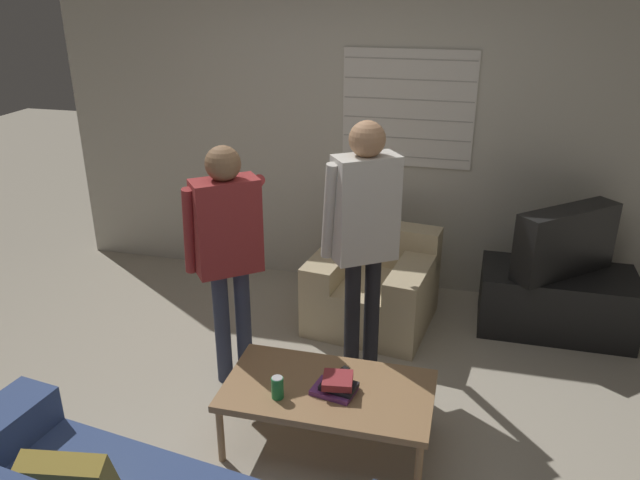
{
  "coord_description": "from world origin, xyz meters",
  "views": [
    {
      "loc": [
        0.87,
        -2.87,
        2.46
      ],
      "look_at": [
        0.03,
        0.48,
        1.0
      ],
      "focal_mm": 35.0,
      "sensor_mm": 36.0,
      "label": 1
    }
  ],
  "objects_px": {
    "tv": "(565,241)",
    "spare_remote": "(340,373)",
    "person_right_standing": "(364,223)",
    "book_stack": "(337,385)",
    "armchair_beige": "(374,286)",
    "soda_can": "(277,388)",
    "person_left_standing": "(227,239)",
    "coffee_table": "(328,393)"
  },
  "relations": [
    {
      "from": "tv",
      "to": "spare_remote",
      "type": "relative_size",
      "value": 5.56
    },
    {
      "from": "person_right_standing",
      "to": "book_stack",
      "type": "height_order",
      "value": "person_right_standing"
    },
    {
      "from": "person_right_standing",
      "to": "spare_remote",
      "type": "relative_size",
      "value": 12.69
    },
    {
      "from": "person_right_standing",
      "to": "armchair_beige",
      "type": "bearing_deg",
      "value": 58.68
    },
    {
      "from": "person_right_standing",
      "to": "spare_remote",
      "type": "distance_m",
      "value": 0.9
    },
    {
      "from": "armchair_beige",
      "to": "soda_can",
      "type": "bearing_deg",
      "value": 88.74
    },
    {
      "from": "person_left_standing",
      "to": "soda_can",
      "type": "relative_size",
      "value": 12.48
    },
    {
      "from": "armchair_beige",
      "to": "tv",
      "type": "distance_m",
      "value": 1.42
    },
    {
      "from": "person_left_standing",
      "to": "soda_can",
      "type": "xyz_separation_m",
      "value": [
        0.51,
        -0.64,
        -0.54
      ]
    },
    {
      "from": "coffee_table",
      "to": "person_right_standing",
      "type": "distance_m",
      "value": 1.02
    },
    {
      "from": "coffee_table",
      "to": "spare_remote",
      "type": "xyz_separation_m",
      "value": [
        0.04,
        0.13,
        0.05
      ]
    },
    {
      "from": "person_left_standing",
      "to": "book_stack",
      "type": "bearing_deg",
      "value": -71.04
    },
    {
      "from": "person_right_standing",
      "to": "spare_remote",
      "type": "height_order",
      "value": "person_right_standing"
    },
    {
      "from": "person_left_standing",
      "to": "book_stack",
      "type": "distance_m",
      "value": 1.11
    },
    {
      "from": "coffee_table",
      "to": "person_right_standing",
      "type": "relative_size",
      "value": 0.67
    },
    {
      "from": "tv",
      "to": "armchair_beige",
      "type": "bearing_deg",
      "value": -33.24
    },
    {
      "from": "coffee_table",
      "to": "person_left_standing",
      "type": "relative_size",
      "value": 0.73
    },
    {
      "from": "coffee_table",
      "to": "book_stack",
      "type": "distance_m",
      "value": 0.1
    },
    {
      "from": "tv",
      "to": "coffee_table",
      "type": "bearing_deg",
      "value": 8.71
    },
    {
      "from": "person_left_standing",
      "to": "spare_remote",
      "type": "xyz_separation_m",
      "value": [
        0.79,
        -0.36,
        -0.59
      ]
    },
    {
      "from": "person_right_standing",
      "to": "soda_can",
      "type": "xyz_separation_m",
      "value": [
        -0.29,
        -0.86,
        -0.64
      ]
    },
    {
      "from": "coffee_table",
      "to": "armchair_beige",
      "type": "bearing_deg",
      "value": 89.53
    },
    {
      "from": "person_left_standing",
      "to": "person_right_standing",
      "type": "height_order",
      "value": "person_right_standing"
    },
    {
      "from": "person_left_standing",
      "to": "book_stack",
      "type": "relative_size",
      "value": 6.11
    },
    {
      "from": "armchair_beige",
      "to": "tv",
      "type": "relative_size",
      "value": 1.28
    },
    {
      "from": "coffee_table",
      "to": "tv",
      "type": "height_order",
      "value": "tv"
    },
    {
      "from": "book_stack",
      "to": "armchair_beige",
      "type": "bearing_deg",
      "value": 91.58
    },
    {
      "from": "person_left_standing",
      "to": "person_right_standing",
      "type": "distance_m",
      "value": 0.84
    },
    {
      "from": "soda_can",
      "to": "person_left_standing",
      "type": "bearing_deg",
      "value": 128.61
    },
    {
      "from": "armchair_beige",
      "to": "person_left_standing",
      "type": "distance_m",
      "value": 1.41
    },
    {
      "from": "tv",
      "to": "person_right_standing",
      "type": "distance_m",
      "value": 1.65
    },
    {
      "from": "armchair_beige",
      "to": "spare_remote",
      "type": "xyz_separation_m",
      "value": [
        0.03,
        -1.31,
        0.11
      ]
    },
    {
      "from": "soda_can",
      "to": "spare_remote",
      "type": "bearing_deg",
      "value": 44.59
    },
    {
      "from": "person_right_standing",
      "to": "book_stack",
      "type": "xyz_separation_m",
      "value": [
        0.0,
        -0.74,
        -0.66
      ]
    },
    {
      "from": "person_right_standing",
      "to": "coffee_table",
      "type": "bearing_deg",
      "value": -128.06
    },
    {
      "from": "person_right_standing",
      "to": "book_stack",
      "type": "bearing_deg",
      "value": -123.84
    },
    {
      "from": "person_left_standing",
      "to": "book_stack",
      "type": "xyz_separation_m",
      "value": [
        0.8,
        -0.51,
        -0.56
      ]
    },
    {
      "from": "spare_remote",
      "to": "coffee_table",
      "type": "bearing_deg",
      "value": -82.69
    },
    {
      "from": "tv",
      "to": "spare_remote",
      "type": "xyz_separation_m",
      "value": [
        -1.31,
        -1.52,
        -0.32
      ]
    },
    {
      "from": "armchair_beige",
      "to": "spare_remote",
      "type": "bearing_deg",
      "value": 99.01
    },
    {
      "from": "armchair_beige",
      "to": "person_right_standing",
      "type": "xyz_separation_m",
      "value": [
        0.04,
        -0.73,
        0.8
      ]
    },
    {
      "from": "armchair_beige",
      "to": "soda_can",
      "type": "distance_m",
      "value": 1.62
    }
  ]
}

